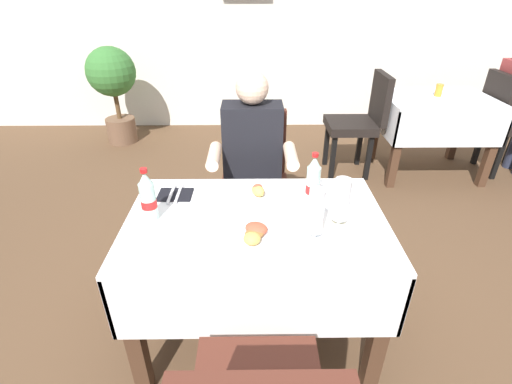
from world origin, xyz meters
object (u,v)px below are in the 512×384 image
plate_far_diner (257,193)px  napkin_cutlery_set (175,194)px  plate_near_camera (255,235)px  potted_plant_corner (113,82)px  beer_glass_left (316,215)px  beer_glass_middle (341,202)px  background_dining_table (434,117)px  cola_bottle_primary (148,198)px  chair_far_diner_seat (255,178)px  cola_bottle_secondary (313,183)px  seated_diner_far (252,164)px  main_dining_table (256,249)px  background_chair_left (361,119)px  background_chair_right (507,118)px  background_table_tumbler (439,90)px

plate_far_diner → napkin_cutlery_set: plate_far_diner is taller
plate_near_camera → potted_plant_corner: 3.34m
beer_glass_left → beer_glass_middle: beer_glass_left is taller
plate_near_camera → napkin_cutlery_set: 0.54m
beer_glass_left → napkin_cutlery_set: (-0.65, 0.36, -0.11)m
background_dining_table → cola_bottle_primary: bearing=-138.1°
beer_glass_middle → potted_plant_corner: potted_plant_corner is taller
chair_far_diner_seat → plate_far_diner: size_ratio=3.89×
plate_far_diner → cola_bottle_secondary: 0.29m
chair_far_diner_seat → potted_plant_corner: 2.56m
cola_bottle_secondary → potted_plant_corner: bearing=124.3°
seated_diner_far → background_dining_table: size_ratio=1.28×
napkin_cutlery_set → cola_bottle_primary: bearing=-108.9°
main_dining_table → cola_bottle_secondary: (0.27, 0.11, 0.30)m
potted_plant_corner → plate_far_diner: bearing=-58.9°
background_chair_left → potted_plant_corner: 2.71m
seated_diner_far → cola_bottle_secondary: size_ratio=4.63×
plate_near_camera → beer_glass_left: size_ratio=0.96×
plate_far_diner → beer_glass_left: beer_glass_left is taller
cola_bottle_primary → main_dining_table: bearing=-0.3°
main_dining_table → background_dining_table: size_ratio=1.21×
plate_far_diner → cola_bottle_secondary: bearing=-17.7°
seated_diner_far → background_chair_left: seated_diner_far is taller
cola_bottle_primary → cola_bottle_secondary: (0.74, 0.11, 0.01)m
cola_bottle_primary → potted_plant_corner: potted_plant_corner is taller
chair_far_diner_seat → plate_far_diner: bearing=-89.3°
background_chair_right → background_dining_table: bearing=180.0°
plate_far_diner → potted_plant_corner: 3.04m
seated_diner_far → napkin_cutlery_set: 0.60m
cola_bottle_secondary → background_table_tumbler: bearing=52.7°
plate_far_diner → beer_glass_middle: bearing=-35.0°
cola_bottle_primary → background_chair_right: 3.50m
plate_near_camera → beer_glass_left: 0.27m
background_chair_left → background_table_tumbler: background_chair_left is taller
chair_far_diner_seat → seated_diner_far: seated_diner_far is taller
napkin_cutlery_set → background_table_tumbler: background_table_tumbler is taller
background_chair_right → chair_far_diner_seat: bearing=-153.7°
napkin_cutlery_set → background_chair_left: background_chair_left is taller
beer_glass_left → cola_bottle_secondary: (0.03, 0.26, 0.00)m
chair_far_diner_seat → background_dining_table: chair_far_diner_seat is taller
seated_diner_far → background_table_tumbler: 2.18m
background_dining_table → background_chair_left: size_ratio=1.01×
cola_bottle_secondary → background_chair_left: size_ratio=0.28×
napkin_cutlery_set → background_chair_left: 2.26m
background_chair_left → background_chair_right: 1.40m
chair_far_diner_seat → cola_bottle_primary: (-0.48, -0.77, 0.31)m
background_chair_right → cola_bottle_primary: bearing=-145.8°
seated_diner_far → plate_near_camera: size_ratio=5.61×
main_dining_table → background_chair_right: bearing=39.2°
beer_glass_middle → background_chair_left: (0.65, 2.02, -0.32)m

